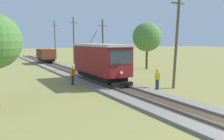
{
  "coord_description": "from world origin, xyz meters",
  "views": [
    {
      "loc": [
        -10.23,
        -6.98,
        4.15
      ],
      "look_at": [
        0.61,
        13.33,
        1.37
      ],
      "focal_mm": 39.21,
      "sensor_mm": 36.0,
      "label": 1
    }
  ],
  "objects_px": {
    "utility_pole_mid": "(103,45)",
    "track_worker": "(157,78)",
    "utility_pole_far": "(74,40)",
    "utility_pole_near_tram": "(177,40)",
    "red_tram": "(100,61)",
    "tree_left_near": "(147,37)",
    "second_worker": "(72,74)",
    "freight_car": "(46,55)",
    "utility_pole_distant": "(55,40)"
  },
  "relations": [
    {
      "from": "freight_car",
      "to": "second_worker",
      "type": "height_order",
      "value": "freight_car"
    },
    {
      "from": "utility_pole_distant",
      "to": "utility_pole_mid",
      "type": "bearing_deg",
      "value": -90.0
    },
    {
      "from": "utility_pole_mid",
      "to": "tree_left_near",
      "type": "bearing_deg",
      "value": -8.22
    },
    {
      "from": "utility_pole_mid",
      "to": "utility_pole_far",
      "type": "bearing_deg",
      "value": 90.0
    },
    {
      "from": "utility_pole_near_tram",
      "to": "utility_pole_far",
      "type": "relative_size",
      "value": 0.99
    },
    {
      "from": "red_tram",
      "to": "utility_pole_distant",
      "type": "relative_size",
      "value": 1.01
    },
    {
      "from": "utility_pole_far",
      "to": "tree_left_near",
      "type": "distance_m",
      "value": 14.49
    },
    {
      "from": "red_tram",
      "to": "track_worker",
      "type": "xyz_separation_m",
      "value": [
        2.82,
        -5.32,
        -1.21
      ]
    },
    {
      "from": "red_tram",
      "to": "tree_left_near",
      "type": "relative_size",
      "value": 1.26
    },
    {
      "from": "utility_pole_far",
      "to": "utility_pole_distant",
      "type": "bearing_deg",
      "value": 90.0
    },
    {
      "from": "utility_pole_far",
      "to": "track_worker",
      "type": "height_order",
      "value": "utility_pole_far"
    },
    {
      "from": "tree_left_near",
      "to": "track_worker",
      "type": "bearing_deg",
      "value": -122.73
    },
    {
      "from": "track_worker",
      "to": "utility_pole_near_tram",
      "type": "bearing_deg",
      "value": 102.23
    },
    {
      "from": "utility_pole_mid",
      "to": "track_worker",
      "type": "relative_size",
      "value": 3.9
    },
    {
      "from": "freight_car",
      "to": "track_worker",
      "type": "xyz_separation_m",
      "value": [
        2.82,
        -28.2,
        -0.57
      ]
    },
    {
      "from": "red_tram",
      "to": "freight_car",
      "type": "height_order",
      "value": "red_tram"
    },
    {
      "from": "utility_pole_near_tram",
      "to": "utility_pole_far",
      "type": "distance_m",
      "value": 26.16
    },
    {
      "from": "utility_pole_mid",
      "to": "utility_pole_distant",
      "type": "bearing_deg",
      "value": 90.0
    },
    {
      "from": "utility_pole_distant",
      "to": "track_worker",
      "type": "height_order",
      "value": "utility_pole_distant"
    },
    {
      "from": "freight_car",
      "to": "second_worker",
      "type": "relative_size",
      "value": 2.91
    },
    {
      "from": "utility_pole_near_tram",
      "to": "tree_left_near",
      "type": "distance_m",
      "value": 14.88
    },
    {
      "from": "utility_pole_far",
      "to": "second_worker",
      "type": "height_order",
      "value": "utility_pole_far"
    },
    {
      "from": "utility_pole_mid",
      "to": "second_worker",
      "type": "bearing_deg",
      "value": -131.15
    },
    {
      "from": "red_tram",
      "to": "tree_left_near",
      "type": "distance_m",
      "value": 13.63
    },
    {
      "from": "red_tram",
      "to": "utility_pole_mid",
      "type": "distance_m",
      "value": 9.68
    },
    {
      "from": "utility_pole_distant",
      "to": "tree_left_near",
      "type": "bearing_deg",
      "value": -75.35
    },
    {
      "from": "red_tram",
      "to": "utility_pole_mid",
      "type": "xyz_separation_m",
      "value": [
        4.43,
        8.5,
        1.39
      ]
    },
    {
      "from": "second_worker",
      "to": "track_worker",
      "type": "bearing_deg",
      "value": -164.88
    },
    {
      "from": "red_tram",
      "to": "utility_pole_distant",
      "type": "bearing_deg",
      "value": 82.36
    },
    {
      "from": "utility_pole_mid",
      "to": "second_worker",
      "type": "distance_m",
      "value": 11.3
    },
    {
      "from": "second_worker",
      "to": "utility_pole_near_tram",
      "type": "bearing_deg",
      "value": -159.87
    },
    {
      "from": "utility_pole_near_tram",
      "to": "utility_pole_far",
      "type": "xyz_separation_m",
      "value": [
        0.0,
        26.16,
        0.03
      ]
    },
    {
      "from": "utility_pole_mid",
      "to": "utility_pole_far",
      "type": "xyz_separation_m",
      "value": [
        0.0,
        11.91,
        0.67
      ]
    },
    {
      "from": "freight_car",
      "to": "utility_pole_near_tram",
      "type": "relative_size",
      "value": 0.63
    },
    {
      "from": "utility_pole_near_tram",
      "to": "track_worker",
      "type": "xyz_separation_m",
      "value": [
        -1.61,
        0.44,
        -3.23
      ]
    },
    {
      "from": "freight_car",
      "to": "utility_pole_far",
      "type": "bearing_deg",
      "value": -29.13
    },
    {
      "from": "red_tram",
      "to": "track_worker",
      "type": "height_order",
      "value": "red_tram"
    },
    {
      "from": "red_tram",
      "to": "second_worker",
      "type": "height_order",
      "value": "red_tram"
    },
    {
      "from": "track_worker",
      "to": "second_worker",
      "type": "relative_size",
      "value": 1.0
    },
    {
      "from": "utility_pole_mid",
      "to": "tree_left_near",
      "type": "xyz_separation_m",
      "value": [
        6.66,
        -0.96,
        1.08
      ]
    },
    {
      "from": "tree_left_near",
      "to": "utility_pole_distant",
      "type": "bearing_deg",
      "value": 104.65
    },
    {
      "from": "second_worker",
      "to": "freight_car",
      "type": "bearing_deg",
      "value": -37.41
    },
    {
      "from": "utility_pole_distant",
      "to": "track_worker",
      "type": "xyz_separation_m",
      "value": [
        -1.61,
        -38.32,
        -3.33
      ]
    },
    {
      "from": "utility_pole_mid",
      "to": "track_worker",
      "type": "height_order",
      "value": "utility_pole_mid"
    },
    {
      "from": "red_tram",
      "to": "utility_pole_mid",
      "type": "bearing_deg",
      "value": 62.5
    },
    {
      "from": "freight_car",
      "to": "utility_pole_distant",
      "type": "distance_m",
      "value": 11.39
    },
    {
      "from": "utility_pole_far",
      "to": "tree_left_near",
      "type": "xyz_separation_m",
      "value": [
        6.66,
        -12.87,
        0.41
      ]
    },
    {
      "from": "red_tram",
      "to": "freight_car",
      "type": "xyz_separation_m",
      "value": [
        -0.0,
        22.88,
        -0.64
      ]
    },
    {
      "from": "utility_pole_near_tram",
      "to": "second_worker",
      "type": "bearing_deg",
      "value": 140.47
    },
    {
      "from": "freight_car",
      "to": "utility_pole_mid",
      "type": "height_order",
      "value": "utility_pole_mid"
    }
  ]
}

